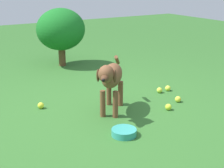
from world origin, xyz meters
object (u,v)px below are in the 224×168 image
at_px(dog, 111,78).
at_px(water_bowl, 124,132).
at_px(tennis_ball_0, 160,90).
at_px(tennis_ball_4, 168,107).
at_px(tennis_ball_1, 41,105).
at_px(tennis_ball_2, 168,88).
at_px(tennis_ball_3, 178,99).

distance_m(dog, water_bowl, 0.63).
relative_size(tennis_ball_0, tennis_ball_4, 1.00).
bearing_deg(water_bowl, tennis_ball_1, 112.45).
bearing_deg(tennis_ball_2, tennis_ball_3, -113.52).
xyz_separation_m(dog, tennis_ball_0, (0.80, 0.22, -0.34)).
relative_size(tennis_ball_2, water_bowl, 0.30).
xyz_separation_m(tennis_ball_0, tennis_ball_3, (-0.02, -0.35, 0.00)).
bearing_deg(tennis_ball_4, tennis_ball_2, 50.22).
bearing_deg(tennis_ball_3, dog, 170.56).
height_order(tennis_ball_4, water_bowl, tennis_ball_4).
relative_size(tennis_ball_0, water_bowl, 0.30).
relative_size(tennis_ball_0, tennis_ball_2, 1.00).
xyz_separation_m(tennis_ball_1, water_bowl, (0.40, -0.98, -0.00)).
relative_size(tennis_ball_1, water_bowl, 0.30).
distance_m(dog, tennis_ball_4, 0.69).
bearing_deg(water_bowl, tennis_ball_4, 19.33).
bearing_deg(tennis_ball_0, water_bowl, -143.59).
bearing_deg(tennis_ball_3, water_bowl, -158.68).
xyz_separation_m(tennis_ball_4, water_bowl, (-0.71, -0.25, -0.00)).
bearing_deg(tennis_ball_4, tennis_ball_3, 26.88).
relative_size(dog, tennis_ball_1, 9.88).
bearing_deg(dog, tennis_ball_3, 121.95).
xyz_separation_m(tennis_ball_0, tennis_ball_1, (-1.38, 0.26, 0.00)).
xyz_separation_m(tennis_ball_1, tennis_ball_2, (1.51, -0.25, 0.00)).
bearing_deg(tennis_ball_0, tennis_ball_2, 1.62).
bearing_deg(tennis_ball_3, tennis_ball_4, -153.12).
distance_m(tennis_ball_1, tennis_ball_2, 1.53).
height_order(tennis_ball_1, tennis_ball_3, same).
distance_m(tennis_ball_1, water_bowl, 1.06).
bearing_deg(dog, tennis_ball_0, 146.52).
bearing_deg(tennis_ball_4, tennis_ball_1, 146.97).
xyz_separation_m(dog, tennis_ball_1, (-0.58, 0.47, -0.34)).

